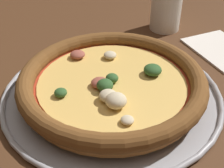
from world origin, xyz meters
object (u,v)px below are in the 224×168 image
at_px(drinking_cup, 166,11).
at_px(napkin, 222,49).
at_px(pizza, 112,82).
at_px(pizza_tray, 112,94).

relative_size(drinking_cup, napkin, 0.47).
bearing_deg(drinking_cup, pizza, -76.42).
distance_m(pizza, napkin, 0.27).
height_order(drinking_cup, napkin, drinking_cup).
relative_size(pizza_tray, pizza, 1.18).
xyz_separation_m(pizza, napkin, (0.08, 0.26, -0.02)).
relative_size(pizza, napkin, 1.72).
relative_size(pizza_tray, napkin, 2.03).
height_order(pizza, drinking_cup, drinking_cup).
height_order(pizza_tray, drinking_cup, drinking_cup).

